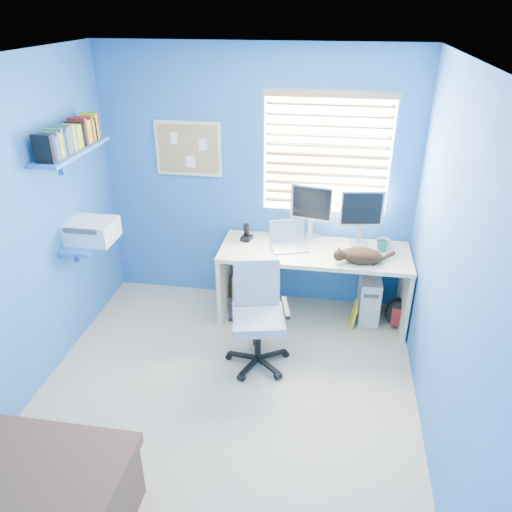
% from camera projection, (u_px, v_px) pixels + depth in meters
% --- Properties ---
extents(floor, '(3.00, 3.20, 0.00)m').
position_uv_depth(floor, '(224.00, 398.00, 3.94)').
color(floor, '#C4B392').
rests_on(floor, ground).
extents(ceiling, '(3.00, 3.20, 0.00)m').
position_uv_depth(ceiling, '(211.00, 61.00, 2.79)').
color(ceiling, white).
rests_on(ceiling, wall_back).
extents(wall_back, '(3.00, 0.01, 2.50)m').
position_uv_depth(wall_back, '(256.00, 182.00, 4.77)').
color(wall_back, '#2C61A6').
rests_on(wall_back, ground).
extents(wall_front, '(3.00, 0.01, 2.50)m').
position_uv_depth(wall_front, '(127.00, 444.00, 1.96)').
color(wall_front, '#2C61A6').
rests_on(wall_front, ground).
extents(wall_left, '(0.01, 3.20, 2.50)m').
position_uv_depth(wall_left, '(15.00, 243.00, 3.58)').
color(wall_left, '#2C61A6').
rests_on(wall_left, ground).
extents(wall_right, '(0.01, 3.20, 2.50)m').
position_uv_depth(wall_right, '(450.00, 276.00, 3.15)').
color(wall_right, '#2C61A6').
rests_on(wall_right, ground).
extents(desk, '(1.75, 0.65, 0.74)m').
position_uv_depth(desk, '(313.00, 285.00, 4.78)').
color(desk, beige).
rests_on(desk, floor).
extents(laptop, '(0.40, 0.35, 0.22)m').
position_uv_depth(laptop, '(290.00, 237.00, 4.60)').
color(laptop, silver).
rests_on(laptop, desk).
extents(monitor_left, '(0.42, 0.20, 0.54)m').
position_uv_depth(monitor_left, '(311.00, 212.00, 4.73)').
color(monitor_left, silver).
rests_on(monitor_left, desk).
extents(monitor_right, '(0.41, 0.18, 0.54)m').
position_uv_depth(monitor_right, '(361.00, 218.00, 4.61)').
color(monitor_right, silver).
rests_on(monitor_right, desk).
extents(phone, '(0.11, 0.13, 0.17)m').
position_uv_depth(phone, '(247.00, 232.00, 4.77)').
color(phone, black).
rests_on(phone, desk).
extents(mug, '(0.10, 0.09, 0.10)m').
position_uv_depth(mug, '(382.00, 246.00, 4.58)').
color(mug, '#25765C').
rests_on(mug, desk).
extents(cd_spindle, '(0.13, 0.13, 0.07)m').
position_uv_depth(cd_spindle, '(384.00, 243.00, 4.67)').
color(cd_spindle, silver).
rests_on(cd_spindle, desk).
extents(cat, '(0.41, 0.27, 0.13)m').
position_uv_depth(cat, '(361.00, 256.00, 4.37)').
color(cat, black).
rests_on(cat, desk).
extents(tower_pc, '(0.20, 0.44, 0.45)m').
position_uv_depth(tower_pc, '(369.00, 296.00, 4.88)').
color(tower_pc, beige).
rests_on(tower_pc, floor).
extents(drawer_boxes, '(0.35, 0.28, 0.41)m').
position_uv_depth(drawer_boxes, '(252.00, 290.00, 5.02)').
color(drawer_boxes, tan).
rests_on(drawer_boxes, floor).
extents(yellow_book, '(0.03, 0.17, 0.24)m').
position_uv_depth(yellow_book, '(354.00, 315.00, 4.77)').
color(yellow_book, yellow).
rests_on(yellow_book, floor).
extents(backpack, '(0.26, 0.20, 0.30)m').
position_uv_depth(backpack, '(398.00, 313.00, 4.75)').
color(backpack, black).
rests_on(backpack, floor).
extents(bed_corner, '(1.04, 0.74, 0.50)m').
position_uv_depth(bed_corner, '(32.00, 505.00, 2.84)').
color(bed_corner, '#49342B').
rests_on(bed_corner, floor).
extents(office_chair, '(0.62, 0.62, 0.90)m').
position_uv_depth(office_chair, '(258.00, 328.00, 4.21)').
color(office_chair, black).
rests_on(office_chair, floor).
extents(window_blinds, '(1.15, 0.05, 1.10)m').
position_uv_depth(window_blinds, '(327.00, 155.00, 4.51)').
color(window_blinds, white).
rests_on(window_blinds, ground).
extents(corkboard, '(0.64, 0.02, 0.52)m').
position_uv_depth(corkboard, '(188.00, 149.00, 4.71)').
color(corkboard, beige).
rests_on(corkboard, ground).
extents(wall_shelves, '(0.42, 0.90, 1.05)m').
position_uv_depth(wall_shelves, '(79.00, 185.00, 4.13)').
color(wall_shelves, blue).
rests_on(wall_shelves, ground).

